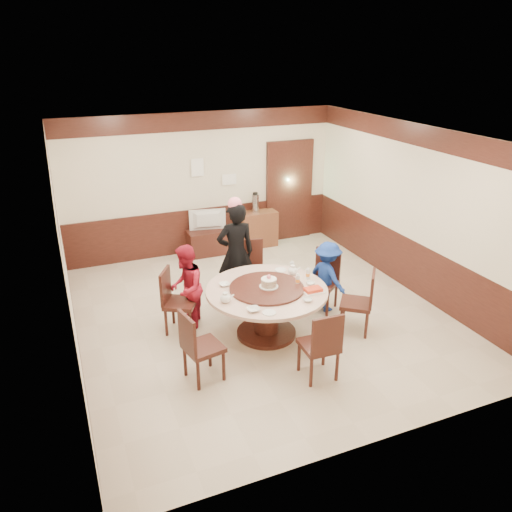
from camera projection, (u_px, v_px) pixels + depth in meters
name	position (u px, v px, depth m)	size (l,w,h in m)	color
room	(262.00, 251.00, 7.49)	(6.00, 6.04, 2.84)	beige
banquet_table	(267.00, 302.00, 7.16)	(1.74, 1.74, 0.78)	#391711
chair_0	(322.00, 291.00, 7.99)	(0.62, 0.62, 0.97)	#391711
chair_1	(252.00, 280.00, 8.36)	(0.53, 0.54, 0.97)	#391711
chair_2	(180.00, 312.00, 7.36)	(0.60, 0.60, 0.97)	#391711
chair_3	(202.00, 358.00, 6.28)	(0.53, 0.52, 0.97)	#391711
chair_4	(319.00, 356.00, 6.31)	(0.46, 0.47, 0.97)	#391711
chair_5	(357.00, 313.00, 7.34)	(0.62, 0.62, 0.97)	#391711
person_standing	(236.00, 253.00, 8.02)	(0.62, 0.41, 1.70)	black
person_red	(186.00, 288.00, 7.32)	(0.63, 0.49, 1.30)	#A3152A
person_blue	(327.00, 277.00, 7.86)	(0.74, 0.43, 1.15)	navy
birthday_cake	(269.00, 283.00, 7.04)	(0.27, 0.27, 0.19)	white
teapot_left	(225.00, 298.00, 6.68)	(0.17, 0.15, 0.13)	white
teapot_right	(293.00, 271.00, 7.50)	(0.17, 0.15, 0.13)	white
bowl_0	(224.00, 284.00, 7.16)	(0.15, 0.15, 0.04)	white
bowl_1	(308.00, 300.00, 6.72)	(0.14, 0.14, 0.04)	white
bowl_2	(253.00, 309.00, 6.47)	(0.17, 0.17, 0.04)	white
bowl_3	(310.00, 283.00, 7.19)	(0.12, 0.12, 0.04)	white
saucer_near	(269.00, 313.00, 6.43)	(0.18, 0.18, 0.01)	white
saucer_far	(281.00, 270.00, 7.65)	(0.18, 0.18, 0.01)	white
shrimp_platter	(313.00, 290.00, 6.97)	(0.30, 0.20, 0.06)	white
bottle_0	(298.00, 280.00, 7.16)	(0.06, 0.06, 0.16)	silver
bottle_1	(308.00, 274.00, 7.34)	(0.06, 0.06, 0.16)	silver
bottle_2	(292.00, 267.00, 7.57)	(0.06, 0.06, 0.16)	silver
tv_stand	(209.00, 242.00, 10.14)	(0.85, 0.45, 0.50)	#391711
television	(208.00, 220.00, 9.97)	(0.73, 0.10, 0.42)	gray
side_cabinet	(257.00, 229.00, 10.50)	(0.80, 0.40, 0.75)	brown
thermos	(255.00, 203.00, 10.27)	(0.15, 0.15, 0.38)	silver
notice_left	(198.00, 167.00, 9.70)	(0.25, 0.00, 0.35)	white
notice_right	(229.00, 179.00, 10.04)	(0.30, 0.00, 0.22)	white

